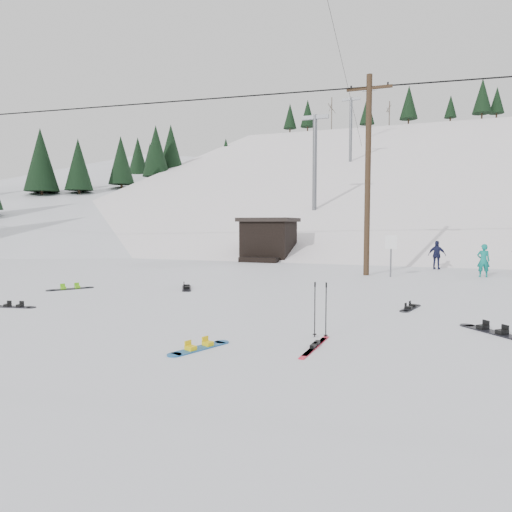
% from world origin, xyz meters
% --- Properties ---
extents(ground, '(200.00, 200.00, 0.00)m').
position_xyz_m(ground, '(0.00, 0.00, 0.00)').
color(ground, silver).
rests_on(ground, ground).
extents(ski_slope, '(60.00, 85.24, 65.97)m').
position_xyz_m(ski_slope, '(0.00, 55.00, -12.00)').
color(ski_slope, white).
rests_on(ski_slope, ground).
extents(ridge_left, '(47.54, 95.03, 58.38)m').
position_xyz_m(ridge_left, '(-36.00, 48.00, -11.00)').
color(ridge_left, silver).
rests_on(ridge_left, ground).
extents(treeline_left, '(20.00, 64.00, 10.00)m').
position_xyz_m(treeline_left, '(-34.00, 40.00, 0.00)').
color(treeline_left, black).
rests_on(treeline_left, ground).
extents(treeline_crest, '(50.00, 6.00, 10.00)m').
position_xyz_m(treeline_crest, '(0.00, 86.00, 0.00)').
color(treeline_crest, black).
rests_on(treeline_crest, ski_slope).
extents(utility_pole, '(2.00, 0.26, 9.00)m').
position_xyz_m(utility_pole, '(2.00, 14.00, 4.68)').
color(utility_pole, '#3A2819').
rests_on(utility_pole, ground).
extents(trail_sign, '(0.50, 0.09, 1.85)m').
position_xyz_m(trail_sign, '(3.10, 13.58, 1.27)').
color(trail_sign, '#595B60').
rests_on(trail_sign, ground).
extents(lift_hut, '(3.40, 4.10, 2.75)m').
position_xyz_m(lift_hut, '(-5.00, 20.94, 1.36)').
color(lift_hut, black).
rests_on(lift_hut, ground).
extents(lift_tower_near, '(2.20, 0.36, 8.00)m').
position_xyz_m(lift_tower_near, '(-4.00, 30.00, 7.86)').
color(lift_tower_near, '#595B60').
rests_on(lift_tower_near, ski_slope).
extents(lift_tower_mid, '(2.20, 0.36, 8.00)m').
position_xyz_m(lift_tower_mid, '(-4.00, 50.00, 14.36)').
color(lift_tower_mid, '#595B60').
rests_on(lift_tower_mid, ski_slope).
extents(lift_tower_far, '(2.20, 0.36, 8.00)m').
position_xyz_m(lift_tower_far, '(-4.00, 70.00, 20.86)').
color(lift_tower_far, '#595B60').
rests_on(lift_tower_far, ski_slope).
extents(hero_snowboard, '(0.71, 1.36, 0.10)m').
position_xyz_m(hero_snowboard, '(0.44, 0.26, 0.03)').
color(hero_snowboard, '#185C9F').
rests_on(hero_snowboard, ground).
extents(hero_skis, '(0.21, 1.72, 0.09)m').
position_xyz_m(hero_skis, '(2.46, 1.09, 0.03)').
color(hero_skis, red).
rests_on(hero_skis, ground).
extents(ski_poles, '(0.32, 0.08, 1.15)m').
position_xyz_m(ski_poles, '(2.39, 1.88, 0.59)').
color(ski_poles, black).
rests_on(ski_poles, ground).
extents(board_scatter_a, '(1.32, 0.44, 0.09)m').
position_xyz_m(board_scatter_a, '(-6.43, 2.34, 0.02)').
color(board_scatter_a, black).
rests_on(board_scatter_a, ground).
extents(board_scatter_b, '(0.97, 1.51, 0.12)m').
position_xyz_m(board_scatter_b, '(-3.65, 7.30, 0.03)').
color(board_scatter_b, black).
rests_on(board_scatter_b, ground).
extents(board_scatter_c, '(1.09, 1.39, 0.11)m').
position_xyz_m(board_scatter_c, '(-7.50, 5.73, 0.03)').
color(board_scatter_c, black).
rests_on(board_scatter_c, ground).
extents(board_scatter_d, '(1.20, 1.34, 0.12)m').
position_xyz_m(board_scatter_d, '(5.80, 3.54, 0.03)').
color(board_scatter_d, black).
rests_on(board_scatter_d, ground).
extents(board_scatter_f, '(0.55, 1.35, 0.10)m').
position_xyz_m(board_scatter_f, '(4.09, 5.91, 0.03)').
color(board_scatter_f, black).
rests_on(board_scatter_f, ground).
extents(skier_teal, '(0.56, 0.40, 1.47)m').
position_xyz_m(skier_teal, '(6.95, 14.96, 0.73)').
color(skier_teal, '#0B6F65').
rests_on(skier_teal, ground).
extents(skier_navy, '(0.93, 0.54, 1.48)m').
position_xyz_m(skier_navy, '(5.14, 17.97, 0.74)').
color(skier_navy, '#171A3A').
rests_on(skier_navy, ground).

